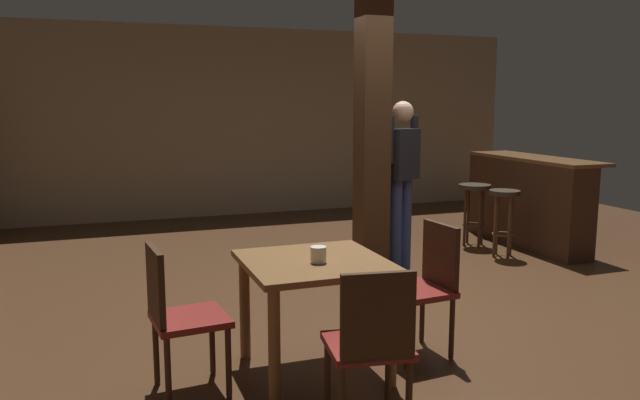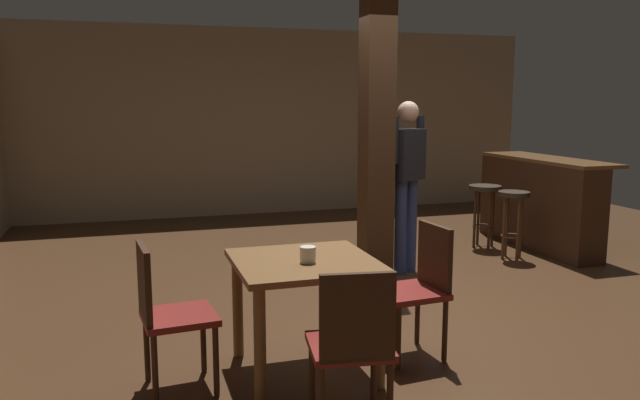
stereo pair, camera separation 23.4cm
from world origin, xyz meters
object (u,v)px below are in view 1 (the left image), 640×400
Objects in this scene: chair_west at (177,312)px; standing_person at (402,174)px; chair_east at (426,282)px; chair_south at (371,341)px; dining_table at (314,280)px; napkin_cup at (318,255)px; bar_stool_mid at (474,199)px; bar_counter at (527,201)px; bar_stool_near at (504,207)px.

chair_west is 3.19m from standing_person.
chair_east is 1.67m from chair_west.
chair_east is (0.79, 0.84, 0.00)m from chair_south.
chair_south is at bearing -42.07° from chair_west.
dining_table is 0.98× the size of chair_east.
napkin_cup is at bearing -89.62° from dining_table.
dining_table is 1.18× the size of bar_stool_mid.
bar_counter is 0.63m from bar_stool_mid.
standing_person reaches higher than dining_table.
chair_south is (0.02, -0.81, -0.10)m from dining_table.
standing_person is (1.58, 2.76, 0.50)m from chair_south.
bar_stool_mid is at bearing 89.98° from bar_stool_near.
dining_table and bar_stool_mid have the same top height.
bar_counter is at bearing 15.73° from standing_person.
chair_east is 1.00× the size of chair_west.
bar_stool_near is at bearing 35.49° from dining_table.
chair_south and chair_west have the same top height.
standing_person reaches higher than bar_stool_mid.
standing_person is at bearing -172.62° from bar_stool_near.
napkin_cup is at bearing -136.98° from bar_stool_mid.
chair_west is (-1.67, -0.04, 0.00)m from chair_east.
dining_table is at bearing -178.30° from chair_east.
napkin_cup is 0.05× the size of bar_counter.
bar_stool_mid is (2.16, 2.67, 0.06)m from chair_east.
napkin_cup is 3.71m from bar_stool_near.
dining_table is 0.86m from chair_west.
bar_counter reaches higher than napkin_cup.
chair_east is (0.81, 0.02, -0.10)m from dining_table.
chair_east is 3.01m from bar_stool_near.
chair_east is 2.14m from standing_person.
bar_counter reaches higher than chair_south.
chair_south is at bearing -130.04° from bar_stool_mid.
dining_table is 0.98× the size of chair_south.
bar_stool_near is (1.37, 0.18, -0.45)m from standing_person.
bar_stool_mid is at bearing 43.02° from napkin_cup.
napkin_cup is 0.14× the size of bar_stool_mid.
bar_stool_mid is at bearing 161.79° from bar_counter.
chair_west is at bearing 137.93° from chair_south.
bar_stool_near is at bearing -147.92° from bar_counter.
dining_table is 0.98× the size of chair_west.
chair_south is 1.20× the size of bar_stool_mid.
standing_person is at bearing 51.53° from napkin_cup.
standing_person is (2.46, 1.97, 0.50)m from chair_west.
napkin_cup reaches higher than bar_stool_near.
bar_stool_mid is at bearing 42.19° from dining_table.
chair_east is at bearing -135.87° from bar_stool_near.
bar_counter reaches higher than chair_east.
bar_counter is (3.55, 3.31, 0.04)m from chair_south.
chair_south is 1.00× the size of chair_west.
chair_south is 0.47× the size of bar_counter.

